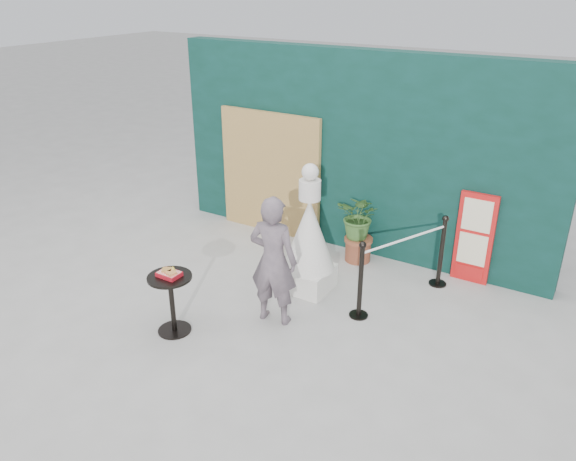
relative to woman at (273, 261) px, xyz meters
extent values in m
plane|color=#ADAAA5|center=(-0.10, -0.71, -0.82)|extent=(60.00, 60.00, 0.00)
cube|color=black|center=(-0.10, 2.44, 0.68)|extent=(6.00, 0.30, 3.00)
cube|color=tan|center=(-1.50, 2.23, 0.18)|extent=(1.80, 0.08, 2.00)
imported|color=slate|center=(0.00, 0.00, 0.00)|extent=(0.65, 0.48, 1.64)
cube|color=red|center=(1.80, 2.25, -0.17)|extent=(0.50, 0.06, 1.30)
cube|color=beige|center=(1.80, 2.22, 0.18)|extent=(0.38, 0.02, 0.45)
cube|color=beige|center=(1.80, 2.22, -0.32)|extent=(0.38, 0.02, 0.45)
cube|color=red|center=(1.80, 2.22, -0.67)|extent=(0.38, 0.02, 0.18)
cube|color=white|center=(-0.01, 0.89, -0.66)|extent=(0.60, 0.60, 0.33)
cone|color=silver|center=(-0.01, 0.89, 0.00)|extent=(0.70, 0.70, 0.98)
cylinder|color=silver|center=(-0.01, 0.89, 0.62)|extent=(0.28, 0.28, 0.26)
sphere|color=silver|center=(-0.01, 0.89, 0.85)|extent=(0.22, 0.22, 0.22)
cylinder|color=black|center=(-0.89, -0.84, -0.81)|extent=(0.40, 0.40, 0.02)
cylinder|color=black|center=(-0.89, -0.84, -0.46)|extent=(0.06, 0.06, 0.72)
cylinder|color=black|center=(-0.89, -0.84, -0.08)|extent=(0.52, 0.52, 0.03)
cube|color=#AC121E|center=(-0.89, -0.84, -0.04)|extent=(0.26, 0.19, 0.05)
cube|color=red|center=(-0.89, -0.84, -0.02)|extent=(0.24, 0.17, 0.00)
cube|color=#BF8446|center=(-0.93, -0.83, 0.00)|extent=(0.15, 0.14, 0.02)
cube|color=#DD9850|center=(-0.84, -0.86, 0.00)|extent=(0.13, 0.13, 0.02)
cone|color=yellow|center=(-0.87, -0.79, 0.02)|extent=(0.06, 0.06, 0.06)
cylinder|color=brown|center=(0.21, 2.00, -0.66)|extent=(0.38, 0.38, 0.31)
cylinder|color=brown|center=(0.21, 2.00, -0.48)|extent=(0.42, 0.42, 0.05)
imported|color=#3A632A|center=(0.21, 2.00, -0.10)|extent=(0.62, 0.54, 0.69)
cylinder|color=black|center=(0.87, 0.62, -0.81)|extent=(0.24, 0.24, 0.02)
cylinder|color=black|center=(0.87, 0.62, -0.34)|extent=(0.06, 0.06, 0.96)
sphere|color=black|center=(0.87, 0.62, 0.17)|extent=(0.09, 0.09, 0.09)
cylinder|color=black|center=(1.47, 1.92, -0.81)|extent=(0.24, 0.24, 0.02)
cylinder|color=black|center=(1.47, 1.92, -0.34)|extent=(0.06, 0.06, 0.96)
sphere|color=black|center=(1.47, 1.92, 0.17)|extent=(0.09, 0.09, 0.09)
cylinder|color=white|center=(1.17, 1.27, 0.06)|extent=(0.63, 1.31, 0.03)
camera|label=1|loc=(3.23, -4.96, 3.08)|focal=35.00mm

